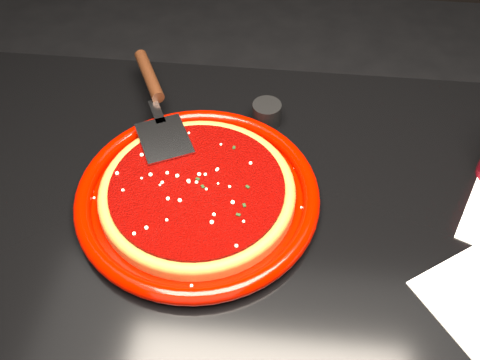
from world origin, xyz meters
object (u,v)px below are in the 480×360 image
at_px(pizza_server, 157,102).
at_px(ramekin, 267,113).
at_px(table, 274,356).
at_px(plate, 198,195).

height_order(pizza_server, ramekin, pizza_server).
xyz_separation_m(table, plate, (-0.14, 0.07, 0.39)).
bearing_deg(ramekin, plate, -115.82).
xyz_separation_m(table, ramekin, (-0.05, 0.26, 0.39)).
height_order(plate, pizza_server, pizza_server).
bearing_deg(table, pizza_server, 134.18).
height_order(table, plate, plate).
distance_m(table, ramekin, 0.47).
bearing_deg(ramekin, table, -79.73).
relative_size(pizza_server, ramekin, 6.43).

